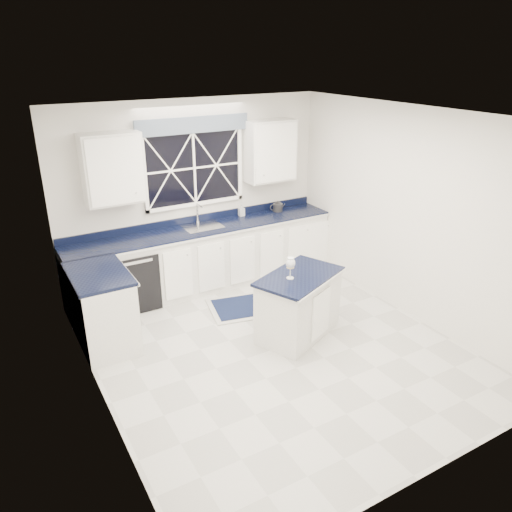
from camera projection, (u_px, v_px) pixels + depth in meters
ground at (275, 349)px, 5.95m from camera, size 4.50×4.50×0.00m
back_wall at (194, 195)px, 7.22m from camera, size 4.00×0.10×2.70m
base_cabinets at (189, 267)px, 7.04m from camera, size 3.99×1.60×0.90m
countertop at (204, 229)px, 7.15m from camera, size 3.98×0.64×0.04m
dishwasher at (132, 277)px, 6.84m from camera, size 0.60×0.58×0.82m
window at (194, 162)px, 7.00m from camera, size 1.65×0.09×1.26m
upper_cabinets at (197, 159)px, 6.87m from camera, size 3.10×0.34×0.90m
faucet at (198, 213)px, 7.23m from camera, size 0.05×0.20×0.30m
island at (298, 305)px, 6.11m from camera, size 1.26×1.03×0.81m
rug at (254, 305)px, 6.94m from camera, size 1.37×1.00×0.02m
kettle at (278, 206)px, 7.81m from camera, size 0.24×0.18×0.17m
wine_glass at (291, 264)px, 5.80m from camera, size 0.11×0.11×0.26m
soap_bottle at (241, 210)px, 7.60m from camera, size 0.09×0.09×0.18m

